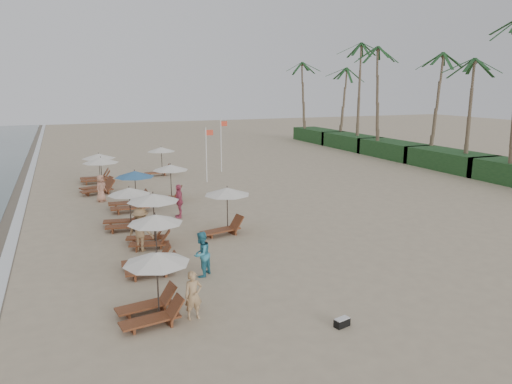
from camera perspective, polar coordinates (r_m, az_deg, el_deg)
name	(u,v)px	position (r m, az deg, el deg)	size (l,w,h in m)	color
ground	(298,259)	(20.08, 5.07, -7.92)	(160.00, 160.00, 0.00)	tan
foam_line	(16,224)	(27.67, -26.68, -3.46)	(0.50, 140.00, 0.02)	white
shrub_hedge	(449,160)	(44.22, 22.08, 3.55)	(3.20, 53.00, 1.60)	#193D1C
palm_row	(450,50)	(44.46, 22.15, 15.40)	(7.00, 52.00, 12.30)	brown
lounger_station_0	(151,286)	(15.08, -12.42, -10.92)	(2.37, 2.04, 2.13)	brown
lounger_station_1	(151,244)	(18.74, -12.45, -6.04)	(2.43, 2.11, 2.26)	brown
lounger_station_2	(150,217)	(21.76, -12.52, -2.90)	(2.48, 2.31, 2.36)	brown
lounger_station_3	(126,208)	(24.77, -15.29, -1.85)	(2.48, 2.14, 2.06)	brown
lounger_station_4	(131,192)	(28.37, -14.74, -0.03)	(2.73, 2.23, 2.25)	brown
lounger_station_5	(98,176)	(33.59, -18.36, 1.87)	(2.75, 2.45, 2.35)	brown
lounger_station_6	(96,168)	(37.27, -18.53, 2.78)	(2.70, 2.41, 2.13)	brown
inland_station_0	(224,206)	(22.97, -3.79, -1.65)	(2.70, 2.24, 2.22)	brown
inland_station_1	(168,179)	(30.14, -10.46, 1.53)	(2.76, 2.24, 2.22)	brown
inland_station_2	(160,158)	(38.97, -11.44, 4.01)	(2.66, 2.24, 2.22)	brown
beachgoer_near	(193,295)	(15.02, -7.49, -12.11)	(0.56, 0.37, 1.53)	tan
beachgoer_mid_a	(201,254)	(18.10, -6.54, -7.38)	(0.84, 0.65, 1.73)	teal
beachgoer_mid_b	(141,230)	(21.22, -13.59, -4.37)	(1.24, 0.71, 1.92)	#95734C
beachgoer_far_a	(179,201)	(26.15, -9.17, -1.07)	(1.08, 0.45, 1.85)	#CE5272
beachgoer_far_b	(101,188)	(30.93, -18.00, 0.43)	(0.82, 0.54, 1.69)	tan
duffel_bag	(342,322)	(14.94, 10.22, -15.05)	(0.52, 0.34, 0.27)	black
flag_pole_near	(207,152)	(35.46, -5.90, 4.80)	(0.59, 0.08, 4.07)	silver
flag_pole_far	(221,143)	(39.65, -4.14, 5.89)	(0.60, 0.08, 4.39)	silver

